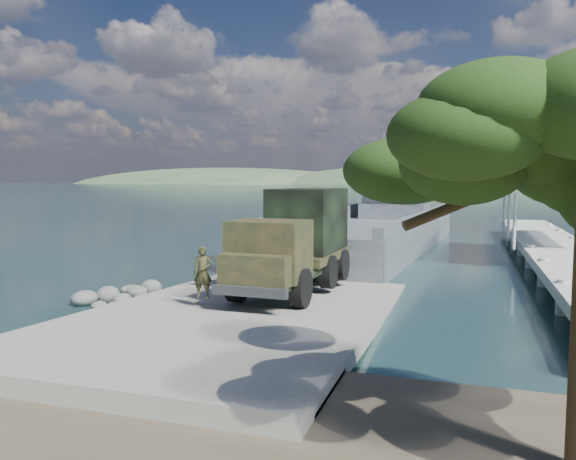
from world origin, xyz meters
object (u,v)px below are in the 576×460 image
object	(u,v)px
military_truck	(296,240)
overhang_tree	(559,172)
soldier	(203,283)
landing_craft	(368,238)
pier	(554,237)

from	to	relation	value
military_truck	overhang_tree	world-z (taller)	overhang_tree
military_truck	soldier	size ratio (longest dim) A/B	4.93
overhang_tree	landing_craft	bearing A→B (deg)	105.14
pier	soldier	size ratio (longest dim) A/B	23.12
overhang_tree	pier	bearing A→B (deg)	82.38
soldier	landing_craft	bearing A→B (deg)	70.45
landing_craft	soldier	size ratio (longest dim) A/B	18.32
soldier	overhang_tree	size ratio (longest dim) A/B	0.26
soldier	overhang_tree	distance (m)	13.90
pier	overhang_tree	bearing A→B (deg)	-97.62
pier	soldier	xyz separation A→B (m)	(-14.37, -19.93, -0.15)
overhang_tree	military_truck	bearing A→B (deg)	123.67
pier	soldier	world-z (taller)	pier
landing_craft	soldier	xyz separation A→B (m)	(-2.05, -23.61, 0.62)
military_truck	overhang_tree	distance (m)	15.44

